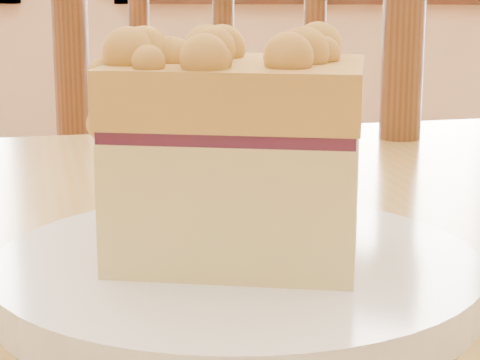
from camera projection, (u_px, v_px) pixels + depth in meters
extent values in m
cube|color=#A58340|center=(122.00, 305.00, 0.50)|extent=(1.37, 1.10, 0.04)
cube|color=#583318|center=(294.00, 318.00, 1.17)|extent=(0.57, 0.57, 0.04)
cylinder|color=#583318|center=(398.00, 176.00, 0.86)|extent=(0.04, 0.04, 0.48)
cylinder|color=#583318|center=(75.00, 145.00, 1.01)|extent=(0.04, 0.04, 0.48)
cylinder|color=#583318|center=(312.00, 178.00, 0.90)|extent=(0.02, 0.02, 0.42)
cylinder|color=#583318|center=(224.00, 169.00, 0.94)|extent=(0.02, 0.02, 0.42)
cylinder|color=#583318|center=(142.00, 161.00, 0.98)|extent=(0.02, 0.02, 0.42)
cylinder|color=white|center=(237.00, 275.00, 0.45)|extent=(0.24, 0.24, 0.02)
cylinder|color=white|center=(237.00, 286.00, 0.45)|extent=(0.16, 0.16, 0.01)
cube|color=tan|center=(237.00, 194.00, 0.44)|extent=(0.12, 0.09, 0.06)
cube|color=#3E1124|center=(237.00, 125.00, 0.44)|extent=(0.12, 0.09, 0.01)
cube|color=#BC8A3B|center=(237.00, 90.00, 0.43)|extent=(0.12, 0.10, 0.03)
sphere|color=#BC8A3B|center=(220.00, 51.00, 0.43)|extent=(0.03, 0.03, 0.03)
sphere|color=#BC8A3B|center=(184.00, 55.00, 0.42)|extent=(0.02, 0.02, 0.02)
sphere|color=#BC8A3B|center=(213.00, 52.00, 0.43)|extent=(0.02, 0.02, 0.02)
sphere|color=#BC8A3B|center=(262.00, 61.00, 0.41)|extent=(0.01, 0.01, 0.01)
sphere|color=#BC8A3B|center=(296.00, 64.00, 0.40)|extent=(0.01, 0.01, 0.01)
sphere|color=#BC8A3B|center=(239.00, 51.00, 0.44)|extent=(0.02, 0.02, 0.02)
sphere|color=#BC8A3B|center=(160.00, 54.00, 0.42)|extent=(0.02, 0.02, 0.02)
sphere|color=#BC8A3B|center=(284.00, 48.00, 0.45)|extent=(0.02, 0.02, 0.02)
sphere|color=#BC8A3B|center=(160.00, 55.00, 0.44)|extent=(0.01, 0.01, 0.01)
sphere|color=#BC8A3B|center=(260.00, 57.00, 0.42)|extent=(0.02, 0.02, 0.02)
sphere|color=#BC8A3B|center=(314.00, 57.00, 0.42)|extent=(0.01, 0.01, 0.01)
sphere|color=#BC8A3B|center=(173.00, 60.00, 0.41)|extent=(0.02, 0.02, 0.02)
sphere|color=#BC8A3B|center=(269.00, 62.00, 0.40)|extent=(0.02, 0.02, 0.02)
sphere|color=#BC8A3B|center=(222.00, 61.00, 0.40)|extent=(0.02, 0.02, 0.02)
sphere|color=#BC8A3B|center=(183.00, 58.00, 0.40)|extent=(0.02, 0.02, 0.02)
sphere|color=#BC8A3B|center=(276.00, 51.00, 0.45)|extent=(0.01, 0.01, 0.01)
sphere|color=#BC8A3B|center=(273.00, 57.00, 0.42)|extent=(0.02, 0.02, 0.02)
sphere|color=#BC8A3B|center=(263.00, 56.00, 0.43)|extent=(0.01, 0.01, 0.01)
sphere|color=#BC8A3B|center=(285.00, 60.00, 0.41)|extent=(0.02, 0.02, 0.02)
sphere|color=#BC8A3B|center=(324.00, 56.00, 0.42)|extent=(0.02, 0.02, 0.02)
sphere|color=#BC8A3B|center=(116.00, 120.00, 0.44)|extent=(0.02, 0.02, 0.02)
sphere|color=#BC8A3B|center=(115.00, 119.00, 0.44)|extent=(0.02, 0.02, 0.02)
sphere|color=#BC8A3B|center=(111.00, 105.00, 0.45)|extent=(0.01, 0.01, 0.01)
sphere|color=#BC8A3B|center=(109.00, 148.00, 0.45)|extent=(0.02, 0.02, 0.02)
sphere|color=#BC8A3B|center=(128.00, 66.00, 0.46)|extent=(0.01, 0.01, 0.01)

